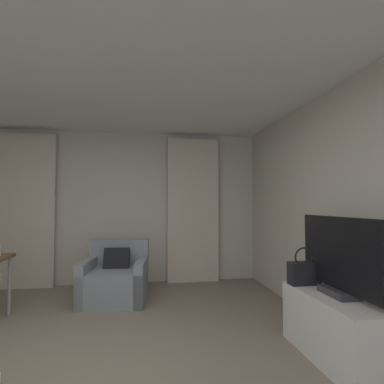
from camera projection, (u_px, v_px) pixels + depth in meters
ground_plane at (75, 382)px, 2.38m from camera, size 12.00×12.00×0.00m
wall_window at (114, 207)px, 5.42m from camera, size 5.12×0.06×2.60m
wall_right at (371, 210)px, 2.82m from camera, size 0.06×6.12×2.60m
ceiling at (80, 43)px, 2.48m from camera, size 5.12×6.12×0.06m
curtain_left_panel at (26, 210)px, 5.08m from camera, size 0.90×0.06×2.50m
curtain_right_panel at (193, 210)px, 5.51m from camera, size 0.90×0.06×2.50m
armchair at (115, 280)px, 4.41m from camera, size 0.95×0.93×0.82m
tv_console at (339, 328)px, 2.72m from camera, size 0.51×1.12×0.56m
tv_flatscreen at (338, 258)px, 2.74m from camera, size 0.20×1.06×0.69m
handbag_primary at (304, 272)px, 3.11m from camera, size 0.30×0.14×0.37m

